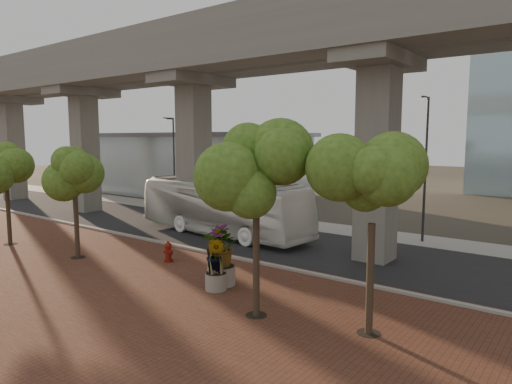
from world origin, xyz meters
The scene contains 18 objects.
ground centered at (0.00, 0.00, 0.00)m, with size 160.00×160.00×0.00m, color #332F25.
brick_plaza centered at (0.00, -8.00, 0.03)m, with size 70.00×13.00×0.06m, color brown.
asphalt_road centered at (0.00, 2.00, 0.02)m, with size 90.00×8.00×0.04m, color black.
curb_strip centered at (0.00, -2.00, 0.08)m, with size 70.00×0.25×0.16m, color #99978F.
far_sidewalk centered at (0.00, 7.50, 0.03)m, with size 90.00×3.00×0.06m, color #99978F.
transit_viaduct centered at (0.00, 2.00, 7.29)m, with size 72.00×5.60×12.40m.
station_pavilion centered at (-20.00, 16.00, 3.22)m, with size 23.00×13.00×6.30m.
transit_bus centered at (-3.59, 1.86, 1.69)m, with size 2.84×12.11×3.38m, color white.
fire_hydrant centered at (-1.47, -4.30, 0.52)m, with size 0.48×0.43×0.97m.
planter_front centered at (2.83, -5.29, 1.49)m, with size 2.15×2.15×2.36m.
planter_right centered at (2.49, -5.20, 1.47)m, with size 2.18×2.18×2.33m.
planter_left centered at (3.00, -5.89, 1.29)m, with size 1.84×1.84×2.03m.
street_tree_far_west centered at (-10.99, -7.15, 4.41)m, with size 3.63×3.63×6.02m.
street_tree_near_west centered at (-5.50, -6.47, 4.24)m, with size 3.05×3.05×5.60m.
street_tree_near_east centered at (5.75, -6.97, 4.66)m, with size 3.48×3.48×6.21m.
street_tree_far_east centered at (9.24, -6.04, 4.33)m, with size 3.34×3.34×5.82m.
streetlamp_west centered at (-11.68, 5.40, 4.25)m, with size 0.36×1.05×7.28m.
streetlamp_east centered at (6.63, 7.11, 4.65)m, with size 0.39×1.15×7.97m.
Camera 1 is at (14.43, -18.34, 5.82)m, focal length 32.00 mm.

